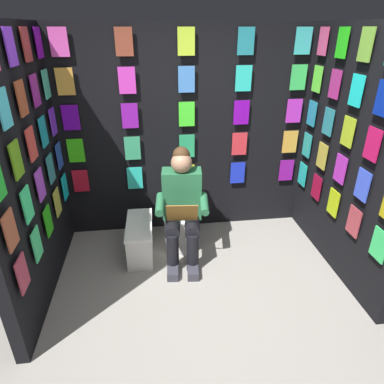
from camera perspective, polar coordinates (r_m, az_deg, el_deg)
name	(u,v)px	position (r m, az deg, el deg)	size (l,w,h in m)	color
ground_plane	(214,343)	(2.93, 3.66, -24.02)	(30.00, 30.00, 0.00)	gray
display_wall_back	(186,135)	(3.86, -1.02, 9.67)	(2.87, 0.14, 2.30)	black
display_wall_left	(351,157)	(3.47, 25.23, 5.31)	(0.14, 1.79, 2.30)	black
display_wall_right	(27,173)	(3.11, -26.02, 2.93)	(0.14, 1.79, 2.30)	black
toilet	(182,218)	(3.78, -1.70, -4.41)	(0.43, 0.57, 0.77)	white
person_reading	(182,206)	(3.45, -1.69, -2.39)	(0.55, 0.71, 1.19)	#286B42
comic_longbox_near	(140,239)	(3.71, -8.75, -7.78)	(0.28, 0.66, 0.38)	white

